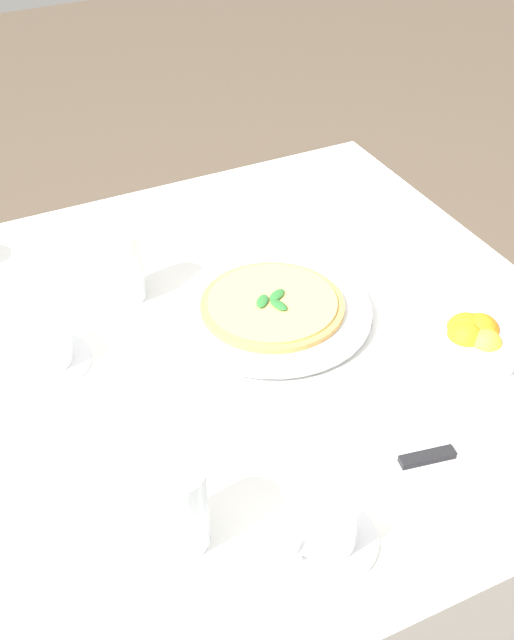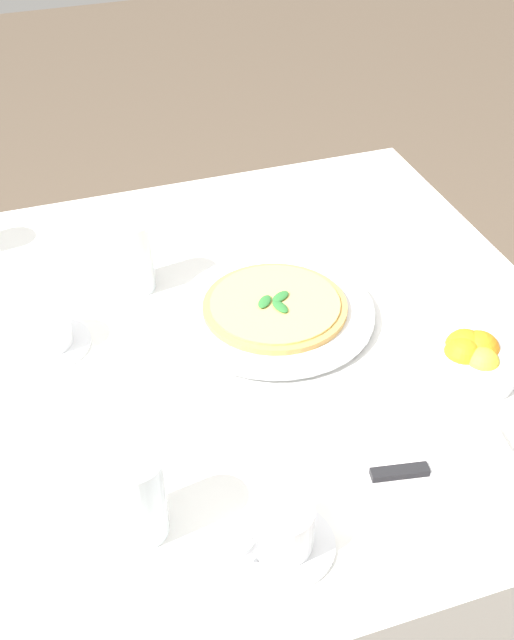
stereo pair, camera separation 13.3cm
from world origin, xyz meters
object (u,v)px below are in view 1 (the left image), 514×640
coffee_cup_center_back (325,526)px  coffee_cup_far_right (45,347)px  pizza_plate (272,311)px  pizza (272,304)px  water_glass_near_left (178,511)px  dinner_knife (462,450)px  citrus_bowl (471,340)px  water_glass_right_edge (123,268)px  napkin_folded (459,457)px

coffee_cup_center_back → coffee_cup_far_right: bearing=114.0°
coffee_cup_center_back → pizza_plate: bearing=70.9°
pizza → coffee_cup_far_right: (-0.35, 0.05, 0.00)m
coffee_cup_far_right → water_glass_near_left: size_ratio=1.07×
coffee_cup_center_back → coffee_cup_far_right: 0.52m
pizza_plate → dinner_knife: bearing=-78.5°
water_glass_near_left → dinner_knife: bearing=-7.3°
citrus_bowl → coffee_cup_far_right: bearing=155.4°
water_glass_right_edge → coffee_cup_center_back: bearing=-85.3°
water_glass_right_edge → citrus_bowl: (0.42, -0.37, -0.03)m
pizza_plate → water_glass_near_left: size_ratio=2.63×
pizza_plate → coffee_cup_far_right: bearing=172.0°
dinner_knife → water_glass_near_left: bearing=-177.1°
water_glass_right_edge → citrus_bowl: water_glass_right_edge is taller
pizza → dinner_knife: 0.40m
water_glass_right_edge → dinner_knife: 0.61m
coffee_cup_center_back → water_glass_near_left: water_glass_near_left is taller
coffee_cup_center_back → napkin_folded: size_ratio=0.55×
water_glass_near_left → coffee_cup_far_right: bearing=98.2°
coffee_cup_far_right → napkin_folded: size_ratio=0.55×
pizza → pizza_plate: bearing=71.5°
pizza_plate → water_glass_right_edge: (-0.19, 0.16, 0.05)m
pizza → citrus_bowl: citrus_bowl is taller
water_glass_near_left → napkin_folded: bearing=-7.3°
citrus_bowl → coffee_cup_center_back: bearing=-151.1°
napkin_folded → dinner_knife: 0.01m
pizza → dinner_knife: size_ratio=1.18×
pizza → water_glass_near_left: (-0.30, -0.34, 0.03)m
dinner_knife → pizza_plate: bearing=111.8°
coffee_cup_center_back → water_glass_near_left: 0.17m
coffee_cup_far_right → water_glass_near_left: 0.40m
pizza → napkin_folded: (0.08, -0.39, -0.01)m
pizza → coffee_cup_far_right: coffee_cup_far_right is taller
pizza → napkin_folded: bearing=-78.8°
pizza → water_glass_near_left: bearing=-131.2°
water_glass_near_left → water_glass_right_edge: 0.51m
coffee_cup_center_back → water_glass_right_edge: water_glass_right_edge is taller
coffee_cup_far_right → water_glass_right_edge: bearing=33.6°
citrus_bowl → dinner_knife: bearing=-130.1°
water_glass_near_left → citrus_bowl: water_glass_near_left is taller
coffee_cup_far_right → water_glass_near_left: bearing=-81.8°
pizza_plate → pizza: 0.01m
water_glass_near_left → dinner_knife: size_ratio=0.62×
coffee_cup_far_right → dinner_knife: (0.43, -0.44, -0.01)m
napkin_folded → dinner_knife: size_ratio=1.21×
coffee_cup_far_right → water_glass_near_left: water_glass_near_left is taller
pizza → napkin_folded: 0.40m
napkin_folded → citrus_bowl: size_ratio=1.57×
water_glass_near_left → napkin_folded: water_glass_near_left is taller
water_glass_near_left → citrus_bowl: (0.52, 0.12, -0.02)m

